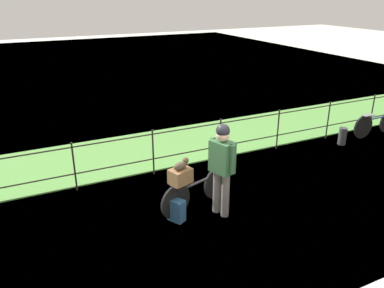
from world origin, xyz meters
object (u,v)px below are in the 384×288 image
wooden_crate (180,176)px  bicycle_parked (376,124)px  terrier_dog (181,165)px  cyclist_person (222,162)px  bicycle_main (196,191)px  backpack_on_paving (176,210)px  mooring_bollard (342,136)px

wooden_crate → bicycle_parked: wooden_crate is taller
terrier_dog → cyclist_person: bearing=-23.5°
bicycle_main → bicycle_parked: 6.18m
backpack_on_paving → terrier_dog: bearing=-79.3°
terrier_dog → bicycle_parked: size_ratio=0.20×
mooring_bollard → terrier_dog: bearing=-166.4°
wooden_crate → backpack_on_paving: bearing=-137.9°
wooden_crate → backpack_on_paving: size_ratio=0.92×
bicycle_main → backpack_on_paving: bearing=-154.4°
wooden_crate → backpack_on_paving: wooden_crate is taller
cyclist_person → backpack_on_paving: size_ratio=4.21×
backpack_on_paving → bicycle_parked: 6.71m
bicycle_main → backpack_on_paving: (-0.50, -0.24, -0.14)m
backpack_on_paving → mooring_bollard: mooring_bollard is taller
wooden_crate → cyclist_person: size_ratio=0.22×
terrier_dog → mooring_bollard: (5.09, 1.23, -0.75)m
mooring_bollard → bicycle_parked: (1.29, 0.10, 0.12)m
cyclist_person → backpack_on_paving: 1.14m
bicycle_main → terrier_dog: size_ratio=4.93×
wooden_crate → cyclist_person: cyclist_person is taller
backpack_on_paving → cyclist_person: bearing=-128.6°
wooden_crate → backpack_on_paving: 0.59m
mooring_bollard → bicycle_parked: size_ratio=0.27×
wooden_crate → cyclist_person: bearing=-22.2°
terrier_dog → backpack_on_paving: bearing=-140.7°
wooden_crate → mooring_bollard: size_ratio=0.83×
bicycle_main → mooring_bollard: (4.76, 1.13, -0.11)m
wooden_crate → backpack_on_paving: (-0.14, -0.13, -0.56)m
terrier_dog → mooring_bollard: terrier_dog is taller
mooring_bollard → wooden_crate: bearing=-166.4°
bicycle_main → cyclist_person: (0.30, -0.38, 0.67)m
backpack_on_paving → mooring_bollard: size_ratio=0.90×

